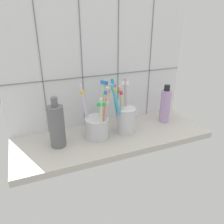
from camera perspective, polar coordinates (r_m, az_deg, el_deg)
The scene contains 6 objects.
counter_slab at distance 75.03cm, azimuth 0.29°, elevation -6.65°, with size 64.00×22.00×2.00cm, color #BCB7AD.
tile_wall_back at distance 77.75cm, azimuth -3.18°, elevation 11.46°, with size 64.00×2.20×45.00cm.
toothbrush_cup_left at distance 71.59cm, azimuth -3.70°, elevation -3.19°, with size 9.38×9.10×18.73cm.
toothbrush_cup_right at distance 74.87cm, azimuth 3.40°, elevation -1.31°, with size 9.71×8.23×18.17cm.
ceramic_vase at distance 67.91cm, azimuth -13.89°, elevation -3.46°, with size 4.62×4.62×15.66cm.
soap_bottle at distance 83.92cm, azimuth 13.43°, elevation 1.65°, with size 3.71×3.71×14.02cm.
Camera 1 is at (-25.29, -59.71, 38.75)cm, focal length 35.86 mm.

